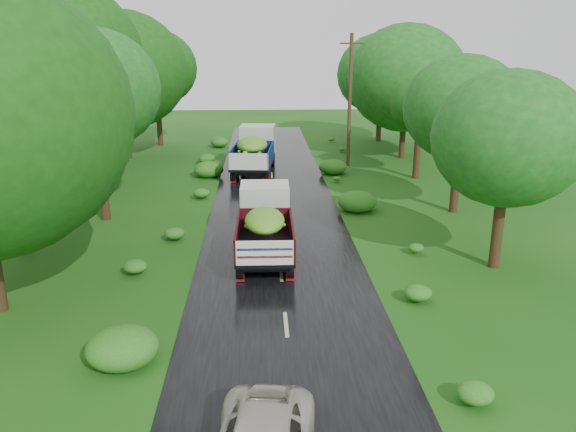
{
  "coord_description": "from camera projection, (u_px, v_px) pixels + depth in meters",
  "views": [
    {
      "loc": [
        -0.72,
        -11.38,
        8.33
      ],
      "look_at": [
        0.35,
        9.74,
        1.7
      ],
      "focal_mm": 35.0,
      "sensor_mm": 36.0,
      "label": 1
    }
  ],
  "objects": [
    {
      "name": "ground",
      "position": [
        294.0,
        406.0,
        13.37
      ],
      "size": [
        120.0,
        120.0,
        0.0
      ],
      "primitive_type": "plane",
      "color": "#10460F",
      "rests_on": "ground"
    },
    {
      "name": "road",
      "position": [
        285.0,
        310.0,
        18.13
      ],
      "size": [
        6.5,
        80.0,
        0.02
      ],
      "primitive_type": "cube",
      "color": "black",
      "rests_on": "ground"
    },
    {
      "name": "road_lines",
      "position": [
        283.0,
        296.0,
        19.08
      ],
      "size": [
        0.12,
        69.6,
        0.0
      ],
      "color": "#BFB78C",
      "rests_on": "road"
    },
    {
      "name": "truck_near",
      "position": [
        265.0,
        222.0,
        22.4
      ],
      "size": [
        2.19,
        5.98,
        2.5
      ],
      "rotation": [
        0.0,
        0.0,
        -0.01
      ],
      "color": "black",
      "rests_on": "ground"
    },
    {
      "name": "truck_far",
      "position": [
        255.0,
        149.0,
        36.54
      ],
      "size": [
        3.0,
        6.89,
        2.81
      ],
      "rotation": [
        0.0,
        0.0,
        -0.1
      ],
      "color": "black",
      "rests_on": "ground"
    },
    {
      "name": "utility_pole",
      "position": [
        350.0,
        100.0,
        37.65
      ],
      "size": [
        1.54,
        0.35,
        8.81
      ],
      "rotation": [
        0.0,
        0.0,
        -0.16
      ],
      "color": "#382616",
      "rests_on": "ground"
    },
    {
      "name": "trees_left",
      "position": [
        85.0,
        75.0,
        29.81
      ],
      "size": [
        7.01,
        33.9,
        9.47
      ],
      "color": "black",
      "rests_on": "ground"
    },
    {
      "name": "trees_right",
      "position": [
        416.0,
        90.0,
        35.8
      ],
      "size": [
        5.3,
        31.9,
        7.61
      ],
      "color": "black",
      "rests_on": "ground"
    },
    {
      "name": "shrubs",
      "position": [
        276.0,
        216.0,
        26.61
      ],
      "size": [
        11.9,
        44.0,
        0.7
      ],
      "color": "#266B19",
      "rests_on": "ground"
    }
  ]
}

